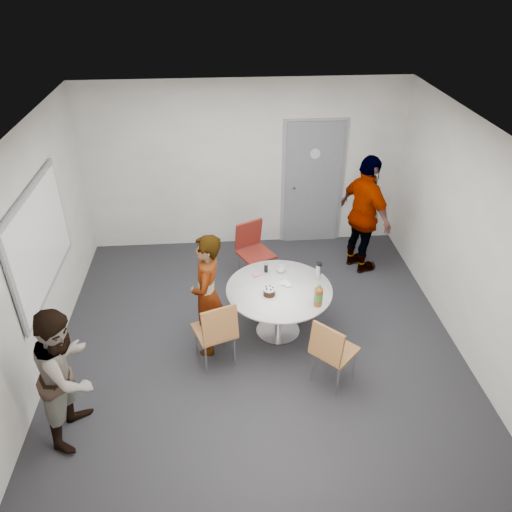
{
  "coord_description": "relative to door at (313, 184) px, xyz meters",
  "views": [
    {
      "loc": [
        -0.39,
        -4.87,
        4.3
      ],
      "look_at": [
        0.01,
        0.25,
        1.09
      ],
      "focal_mm": 35.0,
      "sensor_mm": 36.0,
      "label": 1
    }
  ],
  "objects": [
    {
      "name": "floor",
      "position": [
        -1.1,
        -2.48,
        -1.03
      ],
      "size": [
        5.0,
        5.0,
        0.0
      ],
      "primitive_type": "plane",
      "color": "#242428",
      "rests_on": "ground"
    },
    {
      "name": "ceiling",
      "position": [
        -1.1,
        -2.48,
        1.67
      ],
      "size": [
        5.0,
        5.0,
        0.0
      ],
      "primitive_type": "plane",
      "rotation": [
        3.14,
        0.0,
        0.0
      ],
      "color": "silver",
      "rests_on": "wall_back"
    },
    {
      "name": "wall_back",
      "position": [
        -1.1,
        0.02,
        0.32
      ],
      "size": [
        5.0,
        0.0,
        5.0
      ],
      "primitive_type": "plane",
      "rotation": [
        1.57,
        0.0,
        0.0
      ],
      "color": "#B9B7AF",
      "rests_on": "floor"
    },
    {
      "name": "wall_left",
      "position": [
        -3.6,
        -2.48,
        0.32
      ],
      "size": [
        0.0,
        5.0,
        5.0
      ],
      "primitive_type": "plane",
      "rotation": [
        1.57,
        0.0,
        1.57
      ],
      "color": "#B9B7AF",
      "rests_on": "floor"
    },
    {
      "name": "wall_right",
      "position": [
        1.4,
        -2.48,
        0.32
      ],
      "size": [
        0.0,
        5.0,
        5.0
      ],
      "primitive_type": "plane",
      "rotation": [
        1.57,
        0.0,
        -1.57
      ],
      "color": "#B9B7AF",
      "rests_on": "floor"
    },
    {
      "name": "wall_front",
      "position": [
        -1.1,
        -4.98,
        0.32
      ],
      "size": [
        5.0,
        0.0,
        5.0
      ],
      "primitive_type": "plane",
      "rotation": [
        -1.57,
        0.0,
        0.0
      ],
      "color": "#B9B7AF",
      "rests_on": "floor"
    },
    {
      "name": "door",
      "position": [
        0.0,
        0.0,
        0.0
      ],
      "size": [
        1.02,
        0.17,
        2.12
      ],
      "color": "slate",
      "rests_on": "wall_back"
    },
    {
      "name": "whiteboard",
      "position": [
        -3.56,
        -2.28,
        0.42
      ],
      "size": [
        0.04,
        1.9,
        1.25
      ],
      "color": "gray",
      "rests_on": "wall_left"
    },
    {
      "name": "table",
      "position": [
        -0.79,
        -2.38,
        -0.43
      ],
      "size": [
        1.32,
        1.32,
        0.99
      ],
      "color": "white",
      "rests_on": "floor"
    },
    {
      "name": "chair_near_left",
      "position": [
        -1.6,
        -2.94,
        -0.46
      ],
      "size": [
        0.57,
        0.6,
        0.92
      ],
      "rotation": [
        0.0,
        0.0,
        0.35
      ],
      "color": "brown",
      "rests_on": "floor"
    },
    {
      "name": "chair_near_right",
      "position": [
        -0.35,
        -3.33,
        -0.49
      ],
      "size": [
        0.61,
        0.61,
        0.88
      ],
      "rotation": [
        0.0,
        0.0,
        -0.79
      ],
      "color": "brown",
      "rests_on": "floor"
    },
    {
      "name": "chair_far",
      "position": [
        -1.06,
        -1.13,
        -0.45
      ],
      "size": [
        0.61,
        0.63,
        0.94
      ],
      "rotation": [
        0.0,
        0.0,
        3.62
      ],
      "color": "maroon",
      "rests_on": "floor"
    },
    {
      "name": "person_main",
      "position": [
        -1.7,
        -2.59,
        -0.23
      ],
      "size": [
        0.46,
        0.63,
        1.59
      ],
      "primitive_type": "imported",
      "rotation": [
        0.0,
        0.0,
        -1.71
      ],
      "color": "#A5C6EA",
      "rests_on": "floor"
    },
    {
      "name": "person_left",
      "position": [
        -3.05,
        -3.72,
        -0.26
      ],
      "size": [
        0.69,
        0.83,
        1.53
      ],
      "primitive_type": "imported",
      "rotation": [
        0.0,
        0.0,
        1.41
      ],
      "color": "white",
      "rests_on": "floor"
    },
    {
      "name": "person_right",
      "position": [
        0.62,
        -0.95,
        -0.11
      ],
      "size": [
        0.84,
        1.16,
        1.83
      ],
      "primitive_type": "imported",
      "rotation": [
        0.0,
        0.0,
        1.98
      ],
      "color": "black",
      "rests_on": "floor"
    }
  ]
}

